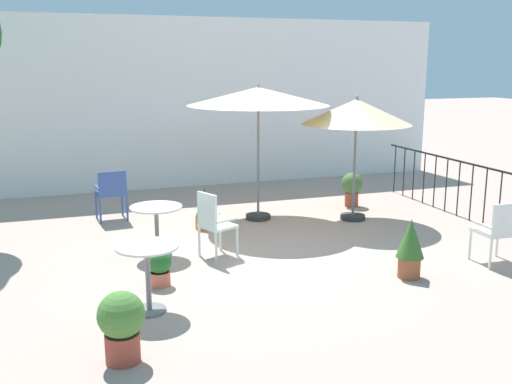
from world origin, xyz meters
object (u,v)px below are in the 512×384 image
Objects in this scene: patio_umbrella_1 at (258,97)px; potted_plant_4 at (410,246)px; potted_plant_3 at (121,323)px; potted_plant_2 at (205,209)px; potted_plant_1 at (159,267)px; patio_chair_2 at (111,191)px; patio_chair_1 at (213,221)px; potted_plant_0 at (352,187)px; patio_chair_0 at (500,228)px; patio_umbrella_0 at (356,113)px; cafe_table_0 at (148,266)px; cafe_table_1 at (157,222)px.

patio_umbrella_1 is 3.91m from potted_plant_4.
potted_plant_2 is at bearing 66.08° from potted_plant_3.
potted_plant_1 is 0.66× the size of potted_plant_2.
potted_plant_4 is at bearing -50.96° from patio_chair_2.
patio_chair_2 is (-1.16, 2.50, 0.00)m from patio_chair_1.
patio_chair_1 is at bearing -147.60° from potted_plant_0.
potted_plant_3 is at bearing -168.41° from patio_chair_0.
patio_chair_2 reaches higher than patio_chair_0.
patio_chair_2 reaches higher than potted_plant_4.
patio_umbrella_0 reaches higher than patio_chair_2.
patio_umbrella_1 is 2.10m from potted_plant_2.
patio_umbrella_1 is at bearing -16.28° from patio_chair_2.
potted_plant_1 is at bearing -151.57° from patio_umbrella_0.
patio_umbrella_0 is 3.17× the size of potted_plant_3.
patio_chair_0 reaches higher than potted_plant_4.
potted_plant_2 is (1.17, 2.32, 0.10)m from potted_plant_1.
patio_chair_0 is 1.92× the size of potted_plant_1.
potted_plant_3 is 3.90m from potted_plant_4.
patio_umbrella_1 is 3.75× the size of potted_plant_0.
cafe_table_0 is 1.94m from cafe_table_1.
potted_plant_4 is (1.93, -3.09, 0.08)m from potted_plant_2.
patio_umbrella_1 is at bearing 53.84° from cafe_table_0.
patio_chair_2 is (-2.46, 0.72, -1.60)m from patio_umbrella_1.
cafe_table_1 is 0.78× the size of patio_chair_1.
patio_umbrella_1 is 4.48m from cafe_table_0.
patio_umbrella_1 reaches higher than potted_plant_2.
potted_plant_3 is (-4.90, -4.75, -0.00)m from potted_plant_0.
cafe_table_1 is at bearing 157.63° from patio_chair_1.
potted_plant_4 is (2.93, -1.92, -0.09)m from cafe_table_1.
cafe_table_0 is 1.14m from potted_plant_3.
patio_chair_2 reaches higher than potted_plant_1.
patio_umbrella_1 is 5.24× the size of potted_plant_1.
potted_plant_2 is at bearing -168.47° from potted_plant_0.
patio_umbrella_0 is 3.06m from potted_plant_2.
potted_plant_3 is at bearing -120.94° from patio_chair_1.
patio_umbrella_1 is 2.56× the size of patio_chair_1.
cafe_table_0 is at bearing 179.64° from potted_plant_4.
potted_plant_3 is (-2.88, -4.43, -1.76)m from patio_umbrella_1.
patio_chair_0 is 1.14× the size of potted_plant_4.
cafe_table_0 is 5.81m from potted_plant_0.
cafe_table_1 is (0.42, 1.90, -0.02)m from cafe_table_0.
patio_umbrella_1 is 3.12× the size of potted_plant_4.
patio_chair_2 is at bearing 94.07° from potted_plant_1.
potted_plant_2 reaches higher than potted_plant_3.
patio_umbrella_0 is at bearing -5.66° from potted_plant_2.
patio_chair_0 reaches higher than cafe_table_0.
potted_plant_3 is at bearing -135.91° from potted_plant_0.
cafe_table_0 is 4.09m from patio_chair_2.
potted_plant_0 is at bearing 11.53° from potted_plant_2.
potted_plant_3 is (-0.41, -1.05, -0.15)m from cafe_table_0.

